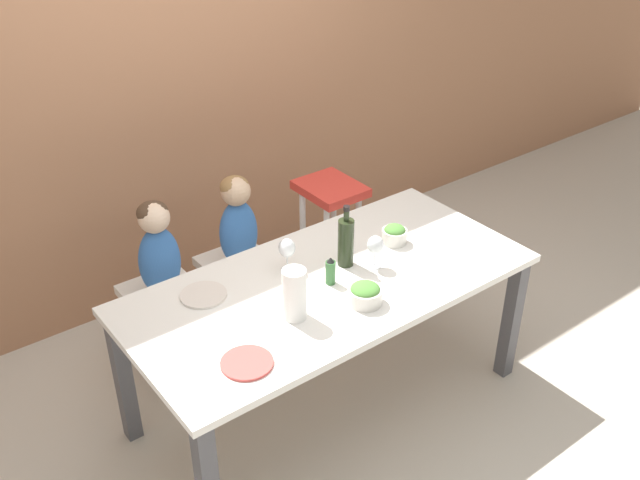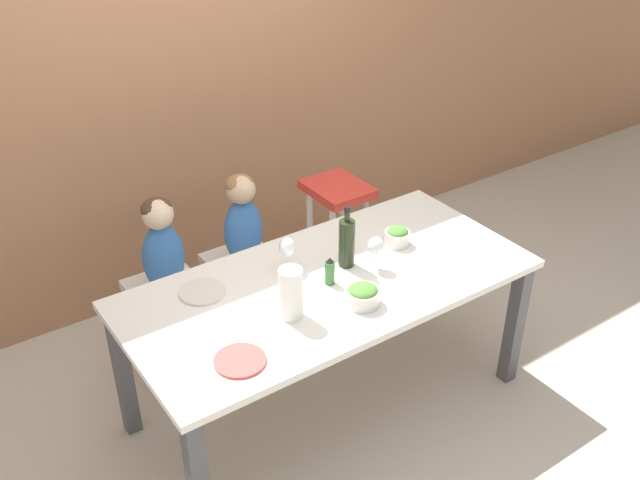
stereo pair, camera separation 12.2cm
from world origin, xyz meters
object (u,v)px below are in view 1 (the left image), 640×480
Objects in this scene: paper_towel_roll at (294,294)px; dinner_plate_back_left at (204,295)px; wine_glass_far at (287,248)px; wine_bottle at (346,241)px; dinner_plate_front_left at (247,363)px; salad_bowl_large at (365,294)px; chair_right_highchair at (330,212)px; person_child_center at (237,219)px; chair_far_left at (166,305)px; wine_glass_near at (375,246)px; salad_bowl_small at (394,234)px; person_child_left at (158,247)px; chair_far_center at (241,275)px.

paper_towel_roll is 0.44m from dinner_plate_back_left.
wine_glass_far is 0.43m from dinner_plate_back_left.
wine_bottle is 0.82m from dinner_plate_front_left.
chair_right_highchair is at bearing 59.65° from salad_bowl_large.
paper_towel_roll is at bearing -106.08° from person_child_center.
chair_far_left is 0.62m from dinner_plate_back_left.
chair_right_highchair is 2.45× the size of wine_bottle.
wine_glass_near is 0.25m from salad_bowl_small.
wine_glass_near is 1.00× the size of wine_glass_far.
person_child_left is at bearing 133.08° from wine_glass_near.
chair_right_highchair is at bearing 0.00° from chair_far_left.
chair_right_highchair is at bearing 0.00° from chair_far_center.
chair_right_highchair is 0.63m from person_child_center.
person_child_left is at bearing 179.85° from chair_far_center.
salad_bowl_small is at bearing -53.86° from chair_far_center.
salad_bowl_small is at bearing -12.15° from wine_glass_far.
salad_bowl_small reaches higher than chair_right_highchair.
chair_far_left is 1.51× the size of wine_bottle.
person_child_left is 2.51× the size of dinner_plate_back_left.
chair_right_highchair is 3.67× the size of dinner_plate_back_left.
chair_far_center is at bearing 60.23° from dinner_plate_front_left.
salad_bowl_small is (0.49, -0.67, 0.05)m from person_child_center.
chair_far_left is 1.16m from wine_glass_near.
salad_bowl_large is at bearing -87.11° from person_child_center.
paper_towel_roll is 1.43× the size of wine_glass_far.
salad_bowl_large is (-0.22, -0.19, -0.07)m from wine_glass_near.
salad_bowl_large is 0.62m from dinner_plate_front_left.
dinner_plate_front_left is at bearing -96.60° from person_child_left.
paper_towel_roll is 1.43× the size of wine_glass_near.
chair_far_center is 3.09× the size of salad_bowl_large.
salad_bowl_small is 0.60× the size of dinner_plate_front_left.
wine_glass_near reaches higher than salad_bowl_large.
paper_towel_roll is at bearing -165.16° from salad_bowl_small.
person_child_left reaches higher than dinner_plate_front_left.
salad_bowl_large is (0.30, -0.10, -0.07)m from paper_towel_roll.
wine_glass_near is (-0.34, -0.77, 0.27)m from chair_right_highchair.
chair_right_highchair reaches higher than chair_far_left.
person_child_left is 0.93m from wine_bottle.
person_child_left is 0.45m from person_child_center.
wine_bottle is 1.90× the size of wine_glass_far.
paper_towel_roll is at bearing -76.65° from chair_far_left.
wine_glass_near is at bearing -19.88° from dinner_plate_back_left.
dinner_plate_front_left is at bearing -138.33° from wine_glass_far.
chair_far_left is 0.90× the size of person_child_center.
wine_bottle is 0.27m from wine_glass_far.
paper_towel_roll is (0.21, -0.87, 0.12)m from person_child_left.
chair_far_left is at bearing 132.90° from wine_bottle.
wine_bottle is 0.46m from paper_towel_roll.
chair_right_highchair is 3.67× the size of dinner_plate_front_left.
chair_far_center is 2.26× the size of dinner_plate_front_left.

